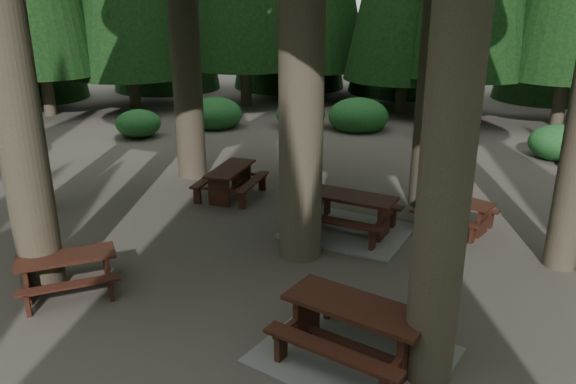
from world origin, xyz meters
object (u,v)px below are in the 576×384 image
at_px(picnic_table_a, 354,339).
at_px(picnic_table_e, 67,268).
at_px(picnic_table_d, 455,209).
at_px(picnic_table_c, 348,219).
at_px(picnic_table_b, 230,177).

relative_size(picnic_table_a, picnic_table_e, 1.37).
height_order(picnic_table_a, picnic_table_d, picnic_table_a).
height_order(picnic_table_c, picnic_table_e, picnic_table_c).
distance_m(picnic_table_a, picnic_table_e, 5.15).
relative_size(picnic_table_b, picnic_table_e, 0.95).
distance_m(picnic_table_d, picnic_table_e, 8.09).
relative_size(picnic_table_c, picnic_table_d, 1.44).
bearing_deg(picnic_table_c, picnic_table_a, -66.64).
xyz_separation_m(picnic_table_b, picnic_table_c, (3.53, -0.82, -0.21)).
bearing_deg(picnic_table_a, picnic_table_e, -167.07).
bearing_deg(picnic_table_d, picnic_table_a, -80.72).
height_order(picnic_table_b, picnic_table_c, picnic_table_c).
bearing_deg(picnic_table_d, picnic_table_b, -162.16).
bearing_deg(picnic_table_c, picnic_table_b, 168.45).
bearing_deg(picnic_table_d, picnic_table_c, -134.66).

